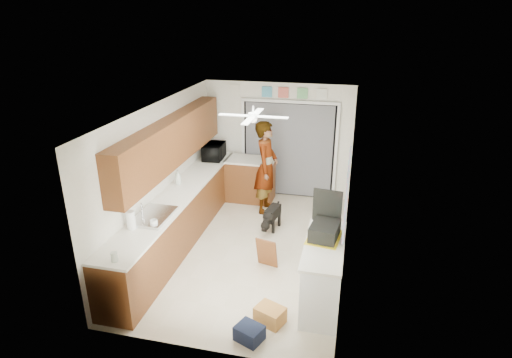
{
  "coord_description": "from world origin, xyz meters",
  "views": [
    {
      "loc": [
        1.59,
        -6.38,
        3.93
      ],
      "look_at": [
        0.0,
        0.4,
        1.15
      ],
      "focal_mm": 30.0,
      "sensor_mm": 36.0,
      "label": 1
    }
  ],
  "objects_px": {
    "microwave": "(214,151)",
    "soap_bottle": "(178,177)",
    "paper_towel_roll": "(131,220)",
    "cardboard_box": "(270,315)",
    "navy_crate": "(249,333)",
    "dog": "(273,217)",
    "man": "(266,167)",
    "suitcase": "(325,231)",
    "cup": "(154,223)"
  },
  "relations": [
    {
      "from": "cardboard_box",
      "to": "navy_crate",
      "type": "distance_m",
      "value": 0.43
    },
    {
      "from": "man",
      "to": "cardboard_box",
      "type": "bearing_deg",
      "value": -165.83
    },
    {
      "from": "paper_towel_roll",
      "to": "suitcase",
      "type": "relative_size",
      "value": 0.56
    },
    {
      "from": "dog",
      "to": "soap_bottle",
      "type": "bearing_deg",
      "value": -154.24
    },
    {
      "from": "soap_bottle",
      "to": "cardboard_box",
      "type": "relative_size",
      "value": 0.74
    },
    {
      "from": "soap_bottle",
      "to": "suitcase",
      "type": "xyz_separation_m",
      "value": [
        2.76,
        -1.36,
        -0.03
      ]
    },
    {
      "from": "cup",
      "to": "suitcase",
      "type": "xyz_separation_m",
      "value": [
        2.49,
        0.22,
        0.06
      ]
    },
    {
      "from": "paper_towel_roll",
      "to": "microwave",
      "type": "bearing_deg",
      "value": 86.84
    },
    {
      "from": "microwave",
      "to": "soap_bottle",
      "type": "distance_m",
      "value": 1.53
    },
    {
      "from": "man",
      "to": "paper_towel_roll",
      "type": "bearing_deg",
      "value": 156.15
    },
    {
      "from": "paper_towel_roll",
      "to": "soap_bottle",
      "type": "bearing_deg",
      "value": 90.03
    },
    {
      "from": "cup",
      "to": "navy_crate",
      "type": "relative_size",
      "value": 0.34
    },
    {
      "from": "cup",
      "to": "paper_towel_roll",
      "type": "distance_m",
      "value": 0.33
    },
    {
      "from": "soap_bottle",
      "to": "cup",
      "type": "relative_size",
      "value": 2.41
    },
    {
      "from": "soap_bottle",
      "to": "suitcase",
      "type": "bearing_deg",
      "value": -26.25
    },
    {
      "from": "cardboard_box",
      "to": "dog",
      "type": "height_order",
      "value": "dog"
    },
    {
      "from": "paper_towel_roll",
      "to": "suitcase",
      "type": "bearing_deg",
      "value": 7.81
    },
    {
      "from": "paper_towel_roll",
      "to": "dog",
      "type": "bearing_deg",
      "value": 52.5
    },
    {
      "from": "soap_bottle",
      "to": "paper_towel_roll",
      "type": "bearing_deg",
      "value": -89.97
    },
    {
      "from": "soap_bottle",
      "to": "dog",
      "type": "height_order",
      "value": "soap_bottle"
    },
    {
      "from": "cup",
      "to": "suitcase",
      "type": "distance_m",
      "value": 2.5
    },
    {
      "from": "navy_crate",
      "to": "man",
      "type": "height_order",
      "value": "man"
    },
    {
      "from": "soap_bottle",
      "to": "cup",
      "type": "xyz_separation_m",
      "value": [
        0.27,
        -1.58,
        -0.09
      ]
    },
    {
      "from": "cardboard_box",
      "to": "navy_crate",
      "type": "xyz_separation_m",
      "value": [
        -0.19,
        -0.38,
        -0.02
      ]
    },
    {
      "from": "microwave",
      "to": "navy_crate",
      "type": "distance_m",
      "value": 4.54
    },
    {
      "from": "dog",
      "to": "man",
      "type": "bearing_deg",
      "value": 121.64
    },
    {
      "from": "suitcase",
      "to": "dog",
      "type": "xyz_separation_m",
      "value": [
        -1.09,
        1.8,
        -0.8
      ]
    },
    {
      "from": "soap_bottle",
      "to": "man",
      "type": "height_order",
      "value": "man"
    },
    {
      "from": "microwave",
      "to": "cardboard_box",
      "type": "relative_size",
      "value": 1.6
    },
    {
      "from": "soap_bottle",
      "to": "paper_towel_roll",
      "type": "relative_size",
      "value": 0.99
    },
    {
      "from": "microwave",
      "to": "dog",
      "type": "bearing_deg",
      "value": -130.36
    },
    {
      "from": "paper_towel_roll",
      "to": "cardboard_box",
      "type": "xyz_separation_m",
      "value": [
        2.16,
        -0.41,
        -0.96
      ]
    },
    {
      "from": "suitcase",
      "to": "microwave",
      "type": "bearing_deg",
      "value": 139.61
    },
    {
      "from": "man",
      "to": "dog",
      "type": "distance_m",
      "value": 1.08
    },
    {
      "from": "cardboard_box",
      "to": "man",
      "type": "distance_m",
      "value": 3.56
    },
    {
      "from": "paper_towel_roll",
      "to": "man",
      "type": "bearing_deg",
      "value": 64.89
    },
    {
      "from": "man",
      "to": "dog",
      "type": "bearing_deg",
      "value": -158.07
    },
    {
      "from": "cup",
      "to": "microwave",
      "type": "bearing_deg",
      "value": 91.69
    },
    {
      "from": "suitcase",
      "to": "navy_crate",
      "type": "relative_size",
      "value": 1.49
    },
    {
      "from": "cup",
      "to": "dog",
      "type": "distance_m",
      "value": 2.57
    },
    {
      "from": "cardboard_box",
      "to": "man",
      "type": "xyz_separation_m",
      "value": [
        -0.77,
        3.37,
        0.84
      ]
    },
    {
      "from": "microwave",
      "to": "cup",
      "type": "bearing_deg",
      "value": 177.03
    },
    {
      "from": "soap_bottle",
      "to": "cardboard_box",
      "type": "distance_m",
      "value": 3.2
    },
    {
      "from": "cardboard_box",
      "to": "microwave",
      "type": "bearing_deg",
      "value": 118.29
    },
    {
      "from": "microwave",
      "to": "soap_bottle",
      "type": "xyz_separation_m",
      "value": [
        -0.18,
        -1.52,
        -0.03
      ]
    },
    {
      "from": "cardboard_box",
      "to": "navy_crate",
      "type": "relative_size",
      "value": 1.13
    },
    {
      "from": "microwave",
      "to": "navy_crate",
      "type": "xyz_separation_m",
      "value": [
        1.79,
        -4.05,
        -1.0
      ]
    },
    {
      "from": "soap_bottle",
      "to": "cup",
      "type": "height_order",
      "value": "soap_bottle"
    },
    {
      "from": "cup",
      "to": "paper_towel_roll",
      "type": "height_order",
      "value": "paper_towel_roll"
    },
    {
      "from": "suitcase",
      "to": "cup",
      "type": "bearing_deg",
      "value": -167.32
    }
  ]
}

